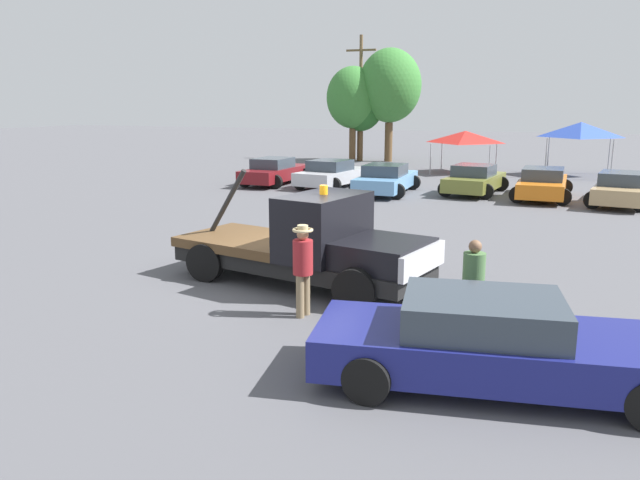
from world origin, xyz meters
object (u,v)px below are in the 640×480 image
object	(u,v)px
parked_car_olive	(474,180)
canopy_tent_blue	(581,130)
person_at_hood	(303,263)
parked_car_skyblue	(386,179)
foreground_car	(496,344)
person_near_truck	(473,281)
parked_car_orange	(543,184)
tree_left	(353,98)
parked_car_maroon	(275,171)
tow_truck	(313,246)
parked_car_tan	(621,189)
tree_center	(390,86)
utility_pole	(361,94)
parked_car_silver	(332,174)
canopy_tent_red	(465,137)
tree_right	(361,104)

from	to	relation	value
parked_car_olive	canopy_tent_blue	xyz separation A→B (m)	(4.32, 9.54, 1.91)
person_at_hood	parked_car_skyblue	distance (m)	16.99
foreground_car	person_near_truck	world-z (taller)	person_near_truck
parked_car_olive	parked_car_orange	distance (m)	2.94
tree_left	parked_car_olive	bearing A→B (deg)	-52.04
person_near_truck	parked_car_maroon	bearing A→B (deg)	47.76
person_near_truck	person_at_hood	distance (m)	3.16
parked_car_maroon	foreground_car	bearing A→B (deg)	-145.69
person_at_hood	tree_left	distance (m)	33.00
person_at_hood	parked_car_orange	world-z (taller)	person_at_hood
tow_truck	parked_car_maroon	xyz separation A→B (m)	(-8.67, 15.85, -0.26)
parked_car_skyblue	tow_truck	bearing A→B (deg)	-172.00
tow_truck	parked_car_tan	world-z (taller)	tow_truck
canopy_tent_blue	tree_left	size ratio (longest dim) A/B	0.52
tree_center	parked_car_orange	bearing A→B (deg)	-52.91
tree_center	utility_pole	distance (m)	2.77
parked_car_silver	tree_left	size ratio (longest dim) A/B	0.72
parked_car_maroon	tree_left	distance (m)	14.05
person_at_hood	utility_pole	bearing A→B (deg)	-64.35
parked_car_silver	tree_center	bearing A→B (deg)	12.88
utility_pole	parked_car_silver	bearing A→B (deg)	-76.57
parked_car_olive	tree_left	bearing A→B (deg)	44.53
canopy_tent_red	canopy_tent_blue	xyz separation A→B (m)	(6.17, 0.97, 0.47)
utility_pole	canopy_tent_red	bearing A→B (deg)	-37.63
tree_left	utility_pole	distance (m)	1.91
canopy_tent_red	parked_car_tan	bearing A→B (deg)	-50.73
canopy_tent_red	person_at_hood	bearing A→B (deg)	-87.29
tree_center	utility_pole	xyz separation A→B (m)	(-2.47, 1.13, -0.54)
person_near_truck	canopy_tent_red	distance (m)	26.80
person_at_hood	parked_car_olive	xyz separation A→B (m)	(0.59, 18.02, -0.40)
person_at_hood	tree_center	xyz separation A→B (m)	(-7.40, 32.09, 4.11)
parked_car_silver	canopy_tent_red	distance (m)	10.19
tow_truck	parked_car_maroon	bearing A→B (deg)	130.16
tow_truck	tree_center	distance (m)	31.20
canopy_tent_blue	tow_truck	bearing A→B (deg)	-102.15
tow_truck	canopy_tent_red	world-z (taller)	tow_truck
parked_car_tan	canopy_tent_red	distance (m)	12.34
parked_car_maroon	utility_pole	distance (m)	15.94
tree_center	parked_car_tan	bearing A→B (deg)	-47.18
tow_truck	parked_car_maroon	world-z (taller)	tow_truck
parked_car_skyblue	parked_car_olive	size ratio (longest dim) A/B	1.09
tow_truck	person_at_hood	world-z (taller)	tow_truck
foreground_car	tree_left	size ratio (longest dim) A/B	0.85
parked_car_orange	canopy_tent_blue	xyz separation A→B (m)	(1.41, 9.88, 1.91)
parked_car_olive	tree_center	size ratio (longest dim) A/B	0.59
parked_car_silver	tree_right	xyz separation A→B (m)	(-3.22, 14.05, 3.33)
parked_car_olive	utility_pole	xyz separation A→B (m)	(-10.46, 15.20, 3.97)
parked_car_skyblue	tree_right	world-z (taller)	tree_right
person_at_hood	canopy_tent_blue	xyz separation A→B (m)	(4.91, 27.55, 1.51)
parked_car_orange	tree_center	size ratio (longest dim) A/B	0.64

